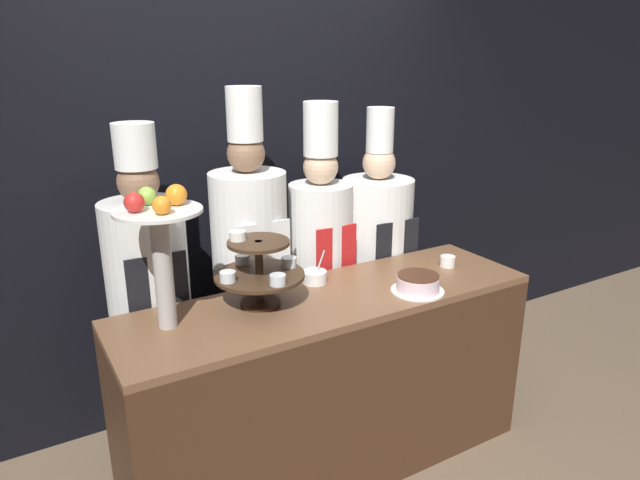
% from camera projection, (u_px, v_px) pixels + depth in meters
% --- Properties ---
extents(wall_back, '(10.00, 0.06, 2.80)m').
position_uv_depth(wall_back, '(249.00, 169.00, 3.28)').
color(wall_back, black).
rests_on(wall_back, ground_plane).
extents(buffet_counter, '(2.04, 0.59, 0.94)m').
position_uv_depth(buffet_counter, '(330.00, 383.00, 2.83)').
color(buffet_counter, '#422819').
rests_on(buffet_counter, ground_plane).
extents(tiered_stand, '(0.41, 0.41, 0.35)m').
position_uv_depth(tiered_stand, '(259.00, 269.00, 2.54)').
color(tiered_stand, '#3D2819').
rests_on(tiered_stand, buffet_counter).
extents(fruit_pedestal, '(0.35, 0.35, 0.59)m').
position_uv_depth(fruit_pedestal, '(160.00, 235.00, 2.26)').
color(fruit_pedestal, '#B2ADA8').
rests_on(fruit_pedestal, buffet_counter).
extents(cake_round, '(0.26, 0.26, 0.09)m').
position_uv_depth(cake_round, '(418.00, 284.00, 2.72)').
color(cake_round, white).
rests_on(cake_round, buffet_counter).
extents(cup_white, '(0.08, 0.08, 0.06)m').
position_uv_depth(cup_white, '(448.00, 261.00, 3.05)').
color(cup_white, white).
rests_on(cup_white, buffet_counter).
extents(serving_bowl_far, '(0.12, 0.12, 0.16)m').
position_uv_depth(serving_bowl_far, '(315.00, 277.00, 2.83)').
color(serving_bowl_far, white).
rests_on(serving_bowl_far, buffet_counter).
extents(chef_left, '(0.39, 0.39, 1.74)m').
position_uv_depth(chef_left, '(149.00, 287.00, 2.75)').
color(chef_left, '#28282D').
rests_on(chef_left, ground_plane).
extents(chef_center_left, '(0.39, 0.39, 1.88)m').
position_uv_depth(chef_center_left, '(250.00, 257.00, 2.99)').
color(chef_center_left, black).
rests_on(chef_center_left, ground_plane).
extents(chef_center_right, '(0.35, 0.35, 1.80)m').
position_uv_depth(chef_center_right, '(321.00, 251.00, 3.21)').
color(chef_center_right, '#38332D').
rests_on(chef_center_right, ground_plane).
extents(chef_right, '(0.42, 0.42, 1.75)m').
position_uv_depth(chef_right, '(376.00, 249.00, 3.42)').
color(chef_right, '#38332D').
rests_on(chef_right, ground_plane).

